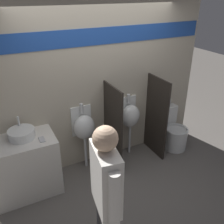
{
  "coord_description": "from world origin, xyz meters",
  "views": [
    {
      "loc": [
        -1.49,
        -2.77,
        2.7
      ],
      "look_at": [
        0.0,
        0.17,
        1.05
      ],
      "focal_mm": 40.0,
      "sensor_mm": 36.0,
      "label": 1
    }
  ],
  "objects_px": {
    "urinal_near_counter": "(84,127)",
    "urinal_far": "(130,116)",
    "sink_basin": "(22,134)",
    "cell_phone": "(42,139)",
    "toilet": "(174,133)",
    "person_in_vest": "(106,197)"
  },
  "relations": [
    {
      "from": "toilet",
      "to": "urinal_near_counter",
      "type": "bearing_deg",
      "value": 173.01
    },
    {
      "from": "urinal_near_counter",
      "to": "urinal_far",
      "type": "bearing_deg",
      "value": 0.0
    },
    {
      "from": "urinal_near_counter",
      "to": "urinal_far",
      "type": "relative_size",
      "value": 1.0
    },
    {
      "from": "urinal_far",
      "to": "urinal_near_counter",
      "type": "bearing_deg",
      "value": 180.0
    },
    {
      "from": "urinal_near_counter",
      "to": "toilet",
      "type": "bearing_deg",
      "value": -6.99
    },
    {
      "from": "urinal_far",
      "to": "cell_phone",
      "type": "bearing_deg",
      "value": -169.45
    },
    {
      "from": "urinal_near_counter",
      "to": "person_in_vest",
      "type": "height_order",
      "value": "person_in_vest"
    },
    {
      "from": "sink_basin",
      "to": "person_in_vest",
      "type": "xyz_separation_m",
      "value": [
        0.53,
        -1.53,
        -0.0
      ]
    },
    {
      "from": "sink_basin",
      "to": "toilet",
      "type": "xyz_separation_m",
      "value": [
        2.6,
        -0.09,
        -0.65
      ]
    },
    {
      "from": "toilet",
      "to": "person_in_vest",
      "type": "height_order",
      "value": "person_in_vest"
    },
    {
      "from": "cell_phone",
      "to": "urinal_near_counter",
      "type": "height_order",
      "value": "urinal_near_counter"
    },
    {
      "from": "person_in_vest",
      "to": "sink_basin",
      "type": "bearing_deg",
      "value": 27.92
    },
    {
      "from": "sink_basin",
      "to": "toilet",
      "type": "height_order",
      "value": "sink_basin"
    },
    {
      "from": "sink_basin",
      "to": "cell_phone",
      "type": "relative_size",
      "value": 2.54
    },
    {
      "from": "sink_basin",
      "to": "urinal_far",
      "type": "relative_size",
      "value": 0.32
    },
    {
      "from": "urinal_near_counter",
      "to": "urinal_far",
      "type": "height_order",
      "value": "same"
    },
    {
      "from": "sink_basin",
      "to": "person_in_vest",
      "type": "height_order",
      "value": "person_in_vest"
    },
    {
      "from": "cell_phone",
      "to": "toilet",
      "type": "bearing_deg",
      "value": 1.96
    },
    {
      "from": "urinal_near_counter",
      "to": "urinal_far",
      "type": "xyz_separation_m",
      "value": [
        0.84,
        0.0,
        0.0
      ]
    },
    {
      "from": "urinal_near_counter",
      "to": "toilet",
      "type": "height_order",
      "value": "urinal_near_counter"
    },
    {
      "from": "sink_basin",
      "to": "urinal_far",
      "type": "height_order",
      "value": "sink_basin"
    },
    {
      "from": "sink_basin",
      "to": "urinal_near_counter",
      "type": "xyz_separation_m",
      "value": [
        0.93,
        0.11,
        -0.2
      ]
    }
  ]
}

